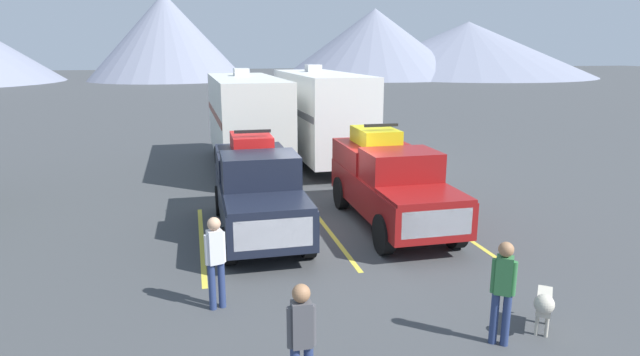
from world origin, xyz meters
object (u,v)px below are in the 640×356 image
person_a (216,257)px  camper_trailer_a (246,117)px  pickup_truck_a (257,187)px  camper_trailer_b (320,112)px  pickup_truck_b (389,180)px  person_b (302,337)px  person_c (503,286)px  dog (544,304)px

person_a → camper_trailer_a: bearing=81.4°
pickup_truck_a → camper_trailer_b: bearing=65.7°
pickup_truck_b → person_b: size_ratio=3.15×
camper_trailer_b → pickup_truck_a: bearing=-114.3°
pickup_truck_a → camper_trailer_a: 7.83m
pickup_truck_a → person_a: bearing=-107.1°
pickup_truck_b → person_b: bearing=-119.0°
camper_trailer_a → camper_trailer_b: 3.09m
camper_trailer_a → camper_trailer_b: size_ratio=1.00×
camper_trailer_a → person_c: 14.44m
pickup_truck_a → dog: 7.47m
dog → pickup_truck_a: bearing=122.3°
person_a → dog: 5.70m
pickup_truck_b → camper_trailer_b: 8.23m
camper_trailer_a → person_c: bearing=-79.8°
camper_trailer_a → person_b: 14.98m
pickup_truck_a → person_b: size_ratio=3.11×
camper_trailer_a → person_a: bearing=-98.6°
pickup_truck_a → dog: pickup_truck_a is taller
person_c → dog: 1.00m
pickup_truck_a → camper_trailer_a: bearing=86.1°
pickup_truck_b → dog: (0.41, -6.12, -0.67)m
person_b → person_a: bearing=107.4°
pickup_truck_a → dog: bearing=-57.7°
pickup_truck_b → person_b: 7.99m
person_b → person_c: size_ratio=1.00×
pickup_truck_a → dog: (3.97, -6.29, -0.63)m
camper_trailer_b → pickup_truck_b: bearing=-90.4°
camper_trailer_a → person_a: (-1.80, -11.86, -1.04)m
person_b → camper_trailer_b: bearing=75.5°
person_a → pickup_truck_a: bearing=72.9°
dog → person_a: bearing=157.3°
person_a → dog: person_a is taller
camper_trailer_b → person_b: (-3.92, -15.16, -1.10)m
camper_trailer_b → person_c: (-0.52, -14.42, -1.10)m
pickup_truck_a → person_c: bearing=-64.3°
pickup_truck_a → camper_trailer_a: camper_trailer_a is taller
camper_trailer_a → person_b: (-0.84, -14.92, -1.04)m
person_c → dog: bearing=7.7°
person_a → pickup_truck_b: bearing=39.2°
camper_trailer_b → person_b: size_ratio=5.20×
pickup_truck_a → person_b: pickup_truck_a is taller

